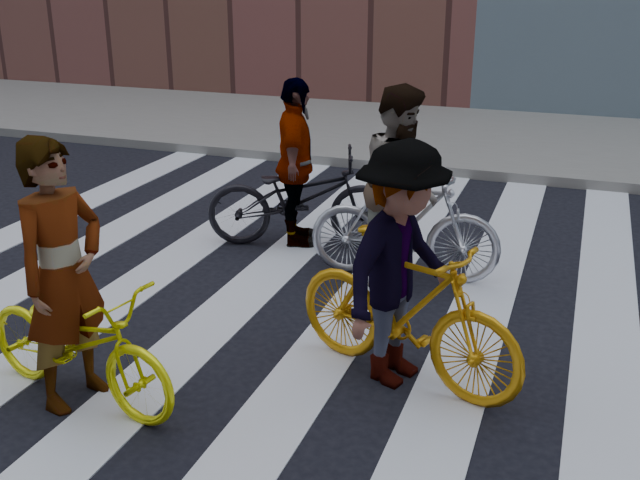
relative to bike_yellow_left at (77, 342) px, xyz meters
The scene contains 11 objects.
ground 2.20m from the bike_yellow_left, 66.02° to the left, with size 100.00×100.00×0.00m, color black.
sidewalk_far 9.52m from the bike_yellow_left, 84.72° to the left, with size 100.00×5.00×0.15m, color gray.
zebra_crosswalk 2.20m from the bike_yellow_left, 66.02° to the left, with size 8.25×10.00×0.01m.
bike_yellow_left is the anchor object (origin of this frame).
bike_silver_mid 3.43m from the bike_yellow_left, 61.04° to the left, with size 0.54×1.91×1.15m, color #B9B9C4.
bike_yellow_right 2.40m from the bike_yellow_left, 26.88° to the left, with size 0.55×1.95×1.17m, color orange.
bike_dark_rear 3.58m from the bike_yellow_left, 84.86° to the left, with size 0.73×2.08×1.09m, color black.
rider_left 0.51m from the bike_yellow_left, behind, with size 0.72×0.47×1.97m, color slate.
rider_mid 3.44m from the bike_yellow_left, 61.77° to the left, with size 0.95×0.74×1.96m, color slate.
rider_right 2.40m from the bike_yellow_left, 27.43° to the left, with size 1.21×0.69×1.87m, color slate.
rider_rear 3.61m from the bike_yellow_left, 85.66° to the left, with size 1.10×0.46×1.88m, color slate.
Camera 1 is at (2.38, -5.86, 3.02)m, focal length 42.00 mm.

